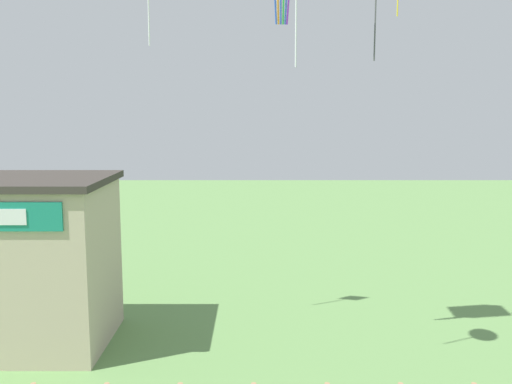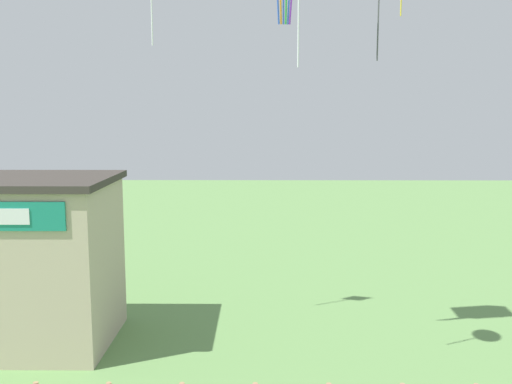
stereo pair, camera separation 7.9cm
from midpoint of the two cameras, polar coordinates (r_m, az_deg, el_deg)
The scene contains 0 objects.
Camera 2 is at (0.14, -7.34, 8.18)m, focal length 40.00 mm.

